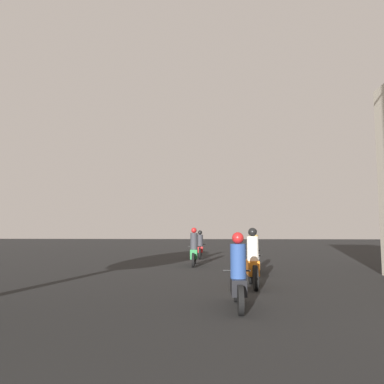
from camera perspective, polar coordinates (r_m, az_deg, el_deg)
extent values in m
cylinder|color=black|center=(8.65, 6.76, -14.45)|extent=(0.10, 0.56, 0.56)
cylinder|color=black|center=(7.36, 7.42, -16.00)|extent=(0.10, 0.56, 0.56)
cube|color=black|center=(7.98, 7.05, -14.01)|extent=(0.30, 0.84, 0.33)
cylinder|color=black|center=(8.37, 6.83, -11.81)|extent=(0.60, 0.04, 0.04)
cylinder|color=navy|center=(7.84, 7.04, -10.40)|extent=(0.32, 0.32, 0.70)
sphere|color=#A51919|center=(7.81, 7.00, -6.97)|extent=(0.24, 0.24, 0.24)
cylinder|color=black|center=(11.44, 8.91, -11.99)|extent=(0.10, 0.67, 0.67)
cylinder|color=black|center=(10.18, 9.64, -12.78)|extent=(0.10, 0.67, 0.67)
cube|color=orange|center=(10.79, 9.24, -11.29)|extent=(0.30, 0.79, 0.41)
cylinder|color=black|center=(11.17, 8.98, -9.53)|extent=(0.60, 0.04, 0.04)
cylinder|color=silver|center=(10.67, 9.23, -8.47)|extent=(0.32, 0.32, 0.66)
sphere|color=black|center=(10.65, 9.20, -6.05)|extent=(0.24, 0.24, 0.24)
cylinder|color=black|center=(14.79, 9.13, -10.71)|extent=(0.10, 0.57, 0.57)
cylinder|color=black|center=(13.41, 9.76, -11.23)|extent=(0.10, 0.57, 0.57)
cube|color=#ADADB2|center=(14.08, 9.42, -10.12)|extent=(0.30, 0.80, 0.41)
cylinder|color=black|center=(14.51, 9.20, -8.77)|extent=(0.60, 0.04, 0.04)
cylinder|color=#B28E47|center=(13.97, 9.42, -7.88)|extent=(0.32, 0.32, 0.69)
sphere|color=black|center=(13.96, 9.38, -5.97)|extent=(0.24, 0.24, 0.24)
cylinder|color=black|center=(17.43, 0.43, -9.95)|extent=(0.10, 0.60, 0.60)
cylinder|color=black|center=(16.01, 0.18, -10.34)|extent=(0.10, 0.60, 0.60)
cube|color=#1E6B33|center=(16.70, 0.31, -9.43)|extent=(0.30, 0.88, 0.41)
cylinder|color=black|center=(17.15, 0.39, -8.31)|extent=(0.60, 0.04, 0.04)
cylinder|color=#2D2D33|center=(16.59, 0.30, -7.51)|extent=(0.32, 0.32, 0.71)
sphere|color=#A51919|center=(16.58, 0.30, -5.86)|extent=(0.24, 0.24, 0.24)
cylinder|color=black|center=(21.63, 1.31, -9.07)|extent=(0.10, 0.63, 0.63)
cylinder|color=black|center=(20.17, 1.18, -9.32)|extent=(0.10, 0.63, 0.63)
cube|color=red|center=(20.89, 1.25, -8.75)|extent=(0.30, 0.71, 0.32)
cylinder|color=black|center=(21.35, 1.29, -7.98)|extent=(0.60, 0.04, 0.04)
cylinder|color=#2D2D33|center=(20.80, 1.24, -7.42)|extent=(0.32, 0.32, 0.66)
sphere|color=black|center=(20.79, 1.24, -6.18)|extent=(0.24, 0.24, 0.24)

